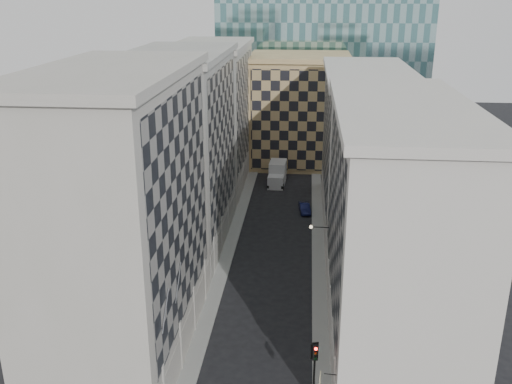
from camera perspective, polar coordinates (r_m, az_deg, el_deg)
The scene contains 15 objects.
sidewalk_west at distance 66.89m, azimuth -2.81°, elevation -6.04°, with size 1.50×100.00×0.15m, color gray.
sidewalk_east at distance 66.34m, azimuth 6.26°, elevation -6.37°, with size 1.50×100.00×0.15m, color gray.
bldg_left_a at distance 46.43m, azimuth -13.21°, elevation -2.63°, with size 10.80×22.80×23.70m.
bldg_left_b at distance 66.70m, azimuth -7.43°, elevation 4.07°, with size 10.80×22.80×22.70m.
bldg_left_c at distance 87.80m, azimuth -4.35°, elevation 7.58°, with size 10.80×22.80×21.70m.
bldg_right_a at distance 48.99m, azimuth 13.52°, elevation -3.36°, with size 10.80×26.80×20.70m.
bldg_right_b at distance 74.57m, azimuth 10.78°, elevation 4.36°, with size 10.80×28.80×19.70m.
tan_block at distance 99.54m, azimuth 4.31°, elevation 8.19°, with size 16.80×14.80×18.80m.
church_tower at distance 111.78m, azimuth 3.62°, elevation 18.49°, with size 7.20×7.20×51.50m.
flagpoles_left at distance 42.44m, azimuth -8.39°, elevation -10.24°, with size 0.10×6.33×2.33m.
bracket_lamp at distance 58.33m, azimuth 5.70°, elevation -3.50°, with size 1.98×0.36×0.36m.
traffic_light at distance 43.21m, azimuth 5.89°, elevation -16.40°, with size 0.60×0.58×4.88m.
box_truck at distance 89.94m, azimuth 2.14°, elevation 1.76°, with size 2.79×6.31×3.41m.
dark_car at distance 78.72m, azimuth 4.88°, elevation -1.60°, with size 1.34×3.84×1.27m, color #10143C.
shop_sign at distance 41.26m, azimuth 6.50°, elevation -18.08°, with size 1.23×0.80×0.88m.
Camera 1 is at (3.47, -29.71, 28.93)m, focal length 40.00 mm.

